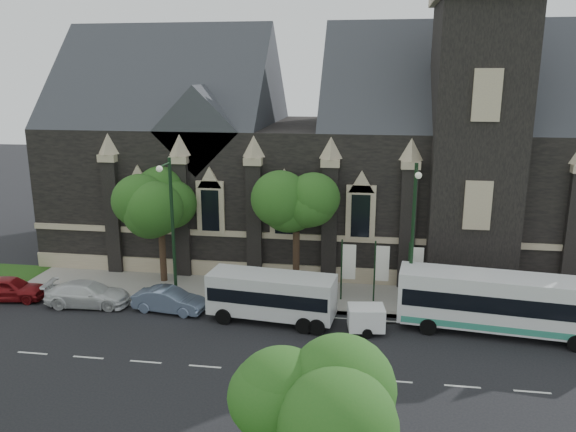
% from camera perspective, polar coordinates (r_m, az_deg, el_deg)
% --- Properties ---
extents(ground, '(160.00, 160.00, 0.00)m').
position_cam_1_polar(ground, '(28.23, -8.43, -14.90)').
color(ground, black).
rests_on(ground, ground).
extents(sidewalk, '(80.00, 5.00, 0.15)m').
position_cam_1_polar(sidewalk, '(36.50, -4.10, -7.69)').
color(sidewalk, gray).
rests_on(sidewalk, ground).
extents(museum, '(40.00, 17.70, 29.90)m').
position_cam_1_polar(museum, '(42.73, 5.20, 6.75)').
color(museum, black).
rests_on(museum, ground).
extents(tree_park_east, '(3.40, 3.40, 6.28)m').
position_cam_1_polar(tree_park_east, '(16.89, 2.58, -18.17)').
color(tree_park_east, black).
rests_on(tree_park_east, ground).
extents(tree_walk_right, '(4.08, 4.08, 7.80)m').
position_cam_1_polar(tree_walk_right, '(35.39, 1.24, 1.39)').
color(tree_walk_right, black).
rests_on(tree_walk_right, ground).
extents(tree_walk_left, '(3.91, 3.91, 7.64)m').
position_cam_1_polar(tree_walk_left, '(37.59, -12.52, 1.68)').
color(tree_walk_left, black).
rests_on(tree_walk_left, ground).
extents(street_lamp_near, '(0.36, 1.88, 9.00)m').
position_cam_1_polar(street_lamp_near, '(31.88, 12.58, -1.71)').
color(street_lamp_near, black).
rests_on(street_lamp_near, ground).
extents(street_lamp_mid, '(0.36, 1.88, 9.00)m').
position_cam_1_polar(street_lamp_mid, '(33.83, -11.77, -0.74)').
color(street_lamp_mid, black).
rests_on(street_lamp_mid, ground).
extents(banner_flag_left, '(0.90, 0.10, 4.00)m').
position_cam_1_polar(banner_flag_left, '(34.44, 5.94, -4.99)').
color(banner_flag_left, black).
rests_on(banner_flag_left, ground).
extents(banner_flag_center, '(0.90, 0.10, 4.00)m').
position_cam_1_polar(banner_flag_center, '(34.43, 9.28, -5.12)').
color(banner_flag_center, black).
rests_on(banner_flag_center, ground).
extents(banner_flag_right, '(0.90, 0.10, 4.00)m').
position_cam_1_polar(banner_flag_right, '(34.53, 12.62, -5.22)').
color(banner_flag_right, black).
rests_on(banner_flag_right, ground).
extents(tour_coach, '(11.45, 3.72, 3.28)m').
position_cam_1_polar(tour_coach, '(32.50, 21.30, -8.24)').
color(tour_coach, silver).
rests_on(tour_coach, ground).
extents(shuttle_bus, '(7.36, 3.19, 2.76)m').
position_cam_1_polar(shuttle_bus, '(31.98, -1.64, -7.96)').
color(shuttle_bus, silver).
rests_on(shuttle_bus, ground).
extents(box_trailer, '(2.87, 1.69, 1.49)m').
position_cam_1_polar(box_trailer, '(31.16, 7.94, -10.22)').
color(box_trailer, white).
rests_on(box_trailer, ground).
extents(sedan, '(4.45, 2.00, 1.42)m').
position_cam_1_polar(sedan, '(34.23, -11.98, -8.36)').
color(sedan, slate).
rests_on(sedan, ground).
extents(car_far_red, '(4.64, 2.36, 1.51)m').
position_cam_1_polar(car_far_red, '(39.16, -26.47, -6.60)').
color(car_far_red, maroon).
rests_on(car_far_red, ground).
extents(car_far_white, '(5.22, 2.42, 1.48)m').
position_cam_1_polar(car_far_white, '(36.40, -19.66, -7.46)').
color(car_far_white, silver).
rests_on(car_far_white, ground).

